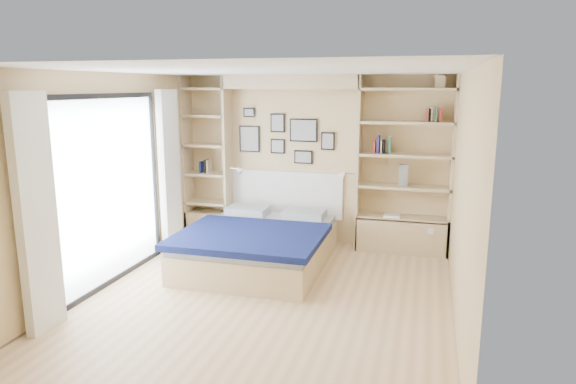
# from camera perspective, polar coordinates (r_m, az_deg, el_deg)

# --- Properties ---
(ground) EXTENTS (4.50, 4.50, 0.00)m
(ground) POSITION_cam_1_polar(r_m,az_deg,el_deg) (5.92, -2.12, -11.60)
(ground) COLOR #DEB987
(ground) RESTS_ON ground
(room_shell) EXTENTS (4.50, 4.50, 4.50)m
(room_shell) POSITION_cam_1_polar(r_m,az_deg,el_deg) (7.12, -1.48, 1.46)
(room_shell) COLOR #D5B47D
(room_shell) RESTS_ON ground
(bed) EXTENTS (1.81, 2.35, 1.07)m
(bed) POSITION_cam_1_polar(r_m,az_deg,el_deg) (6.86, -3.18, -5.77)
(bed) COLOR #D5BF87
(bed) RESTS_ON ground
(photo_gallery) EXTENTS (1.48, 0.02, 0.82)m
(photo_gallery) POSITION_cam_1_polar(r_m,az_deg,el_deg) (7.74, -0.45, 6.22)
(photo_gallery) COLOR black
(photo_gallery) RESTS_ON ground
(reading_lamps) EXTENTS (1.92, 0.12, 0.15)m
(reading_lamps) POSITION_cam_1_polar(r_m,az_deg,el_deg) (7.55, 0.20, 2.23)
(reading_lamps) COLOR silver
(reading_lamps) RESTS_ON ground
(shelf_decor) EXTENTS (3.61, 0.23, 2.03)m
(shelf_decor) POSITION_cam_1_polar(r_m,az_deg,el_deg) (7.31, 11.07, 6.26)
(shelf_decor) COLOR #A51E1E
(shelf_decor) RESTS_ON ground
(deck) EXTENTS (3.20, 4.00, 0.05)m
(deck) POSITION_cam_1_polar(r_m,az_deg,el_deg) (7.74, -28.69, -7.40)
(deck) COLOR #756456
(deck) RESTS_ON ground
(deck_chair) EXTENTS (0.59, 0.77, 0.68)m
(deck_chair) POSITION_cam_1_polar(r_m,az_deg,el_deg) (8.21, -20.69, -3.30)
(deck_chair) COLOR tan
(deck_chair) RESTS_ON ground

